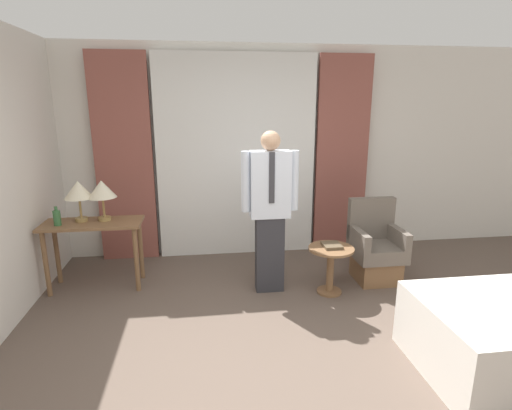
{
  "coord_description": "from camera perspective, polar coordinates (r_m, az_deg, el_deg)",
  "views": [
    {
      "loc": [
        -0.45,
        -2.45,
        2.0
      ],
      "look_at": [
        0.07,
        1.35,
        1.0
      ],
      "focal_mm": 28.0,
      "sensor_mm": 36.0,
      "label": 1
    }
  ],
  "objects": [
    {
      "name": "person",
      "position": [
        4.14,
        2.0,
        -0.19
      ],
      "size": [
        0.59,
        0.2,
        1.72
      ],
      "color": "#2D2D33",
      "rests_on": "ground_plane"
    },
    {
      "name": "book",
      "position": [
        4.3,
        10.78,
        -5.68
      ],
      "size": [
        0.19,
        0.22,
        0.03
      ],
      "color": "brown",
      "rests_on": "side_table"
    },
    {
      "name": "desk",
      "position": [
        4.65,
        -22.21,
        -3.96
      ],
      "size": [
        1.03,
        0.45,
        0.75
      ],
      "color": "brown",
      "rests_on": "ground_plane"
    },
    {
      "name": "curtain_sheer_center",
      "position": [
        5.17,
        -2.76,
        6.73
      ],
      "size": [
        2.03,
        0.06,
        2.58
      ],
      "color": "white",
      "rests_on": "ground_plane"
    },
    {
      "name": "bottle_near_edge",
      "position": [
        4.62,
        -26.55,
        -1.63
      ],
      "size": [
        0.07,
        0.07,
        0.2
      ],
      "color": "#336638",
      "rests_on": "desk"
    },
    {
      "name": "curtain_drape_left",
      "position": [
        5.24,
        -18.35,
        6.11
      ],
      "size": [
        0.7,
        0.06,
        2.58
      ],
      "color": "brown",
      "rests_on": "ground_plane"
    },
    {
      "name": "side_table",
      "position": [
        4.33,
        10.6,
        -8.02
      ],
      "size": [
        0.48,
        0.48,
        0.51
      ],
      "color": "brown",
      "rests_on": "ground_plane"
    },
    {
      "name": "armchair",
      "position": [
        4.79,
        16.7,
        -6.23
      ],
      "size": [
        0.54,
        0.54,
        0.92
      ],
      "color": "brown",
      "rests_on": "ground_plane"
    },
    {
      "name": "wall_back",
      "position": [
        5.29,
        -2.9,
        7.56
      ],
      "size": [
        10.0,
        0.06,
        2.7
      ],
      "color": "silver",
      "rests_on": "ground_plane"
    },
    {
      "name": "ground_plane",
      "position": [
        3.19,
        2.2,
        -24.2
      ],
      "size": [
        16.0,
        16.0,
        0.0
      ],
      "primitive_type": "plane",
      "color": "brown"
    },
    {
      "name": "curtain_drape_right",
      "position": [
        5.47,
        12.16,
        6.86
      ],
      "size": [
        0.7,
        0.06,
        2.58
      ],
      "color": "brown",
      "rests_on": "ground_plane"
    },
    {
      "name": "table_lamp_left",
      "position": [
        4.62,
        -24.04,
        1.84
      ],
      "size": [
        0.3,
        0.3,
        0.44
      ],
      "color": "#9E7F47",
      "rests_on": "desk"
    },
    {
      "name": "table_lamp_right",
      "position": [
        4.56,
        -21.15,
        1.97
      ],
      "size": [
        0.3,
        0.3,
        0.44
      ],
      "color": "#9E7F47",
      "rests_on": "desk"
    }
  ]
}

